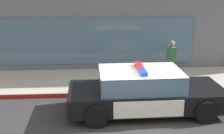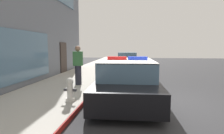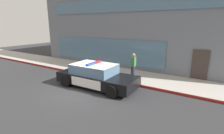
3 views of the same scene
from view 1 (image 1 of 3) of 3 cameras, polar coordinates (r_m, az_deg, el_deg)
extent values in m
plane|color=#303033|center=(8.81, 4.37, -10.73)|extent=(48.00, 48.00, 0.00)
cube|color=#B2ADA3|center=(12.06, 2.07, -2.64)|extent=(48.00, 3.00, 0.15)
cube|color=maroon|center=(10.64, 2.87, -5.31)|extent=(28.80, 0.04, 0.14)
cube|color=slate|center=(13.15, -8.06, 5.04)|extent=(11.06, 0.08, 2.10)
cube|color=black|center=(9.34, 6.66, -5.78)|extent=(4.93, 2.02, 0.60)
cube|color=silver|center=(9.71, 15.80, -4.40)|extent=(1.70, 1.91, 0.05)
cube|color=silver|center=(9.11, -3.95, -5.19)|extent=(1.41, 1.90, 0.05)
cube|color=silver|center=(10.21, 5.06, -3.77)|extent=(2.05, 0.08, 0.51)
cube|color=silver|center=(8.46, 7.30, -8.27)|extent=(2.05, 0.08, 0.51)
cube|color=yellow|center=(10.22, 5.05, -3.73)|extent=(0.22, 0.02, 0.26)
cube|color=slate|center=(9.11, 5.57, -2.51)|extent=(2.58, 1.78, 0.60)
cube|color=silver|center=(9.02, 5.63, -0.77)|extent=(2.58, 1.78, 0.04)
cube|color=red|center=(9.32, 5.26, 0.32)|extent=(0.21, 0.65, 0.11)
cube|color=blue|center=(8.67, 6.05, -0.94)|extent=(0.21, 0.65, 0.11)
cylinder|color=black|center=(10.67, 14.16, -4.22)|extent=(0.68, 0.24, 0.68)
cylinder|color=black|center=(9.03, 18.03, -8.44)|extent=(0.68, 0.24, 0.68)
cylinder|color=black|center=(10.11, -3.46, -4.90)|extent=(0.68, 0.24, 0.68)
cylinder|color=black|center=(8.37, -3.10, -9.66)|extent=(0.68, 0.24, 0.68)
cylinder|color=silver|center=(10.93, -0.31, -3.99)|extent=(0.28, 0.28, 0.10)
cylinder|color=silver|center=(10.83, -0.31, -2.63)|extent=(0.19, 0.19, 0.45)
sphere|color=silver|center=(10.74, -0.32, -1.16)|extent=(0.22, 0.22, 0.22)
cylinder|color=#333338|center=(10.72, -0.32, -0.77)|extent=(0.06, 0.06, 0.05)
cylinder|color=#333338|center=(10.69, -0.27, -2.77)|extent=(0.09, 0.10, 0.09)
cylinder|color=#333338|center=(10.96, -0.36, -2.27)|extent=(0.09, 0.10, 0.09)
cylinder|color=#333338|center=(10.85, 0.48, -2.70)|extent=(0.10, 0.12, 0.12)
cylinder|color=#23232D|center=(11.62, 11.37, -1.10)|extent=(0.28, 0.28, 0.85)
cube|color=#336638|center=(11.43, 11.58, 2.41)|extent=(0.30, 0.42, 0.62)
sphere|color=#8C664C|center=(11.33, 11.70, 4.52)|extent=(0.24, 0.24, 0.24)
camera|label=2|loc=(9.77, -31.78, 0.95)|focal=28.73mm
camera|label=3|loc=(7.50, 79.11, 0.29)|focal=26.69mm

